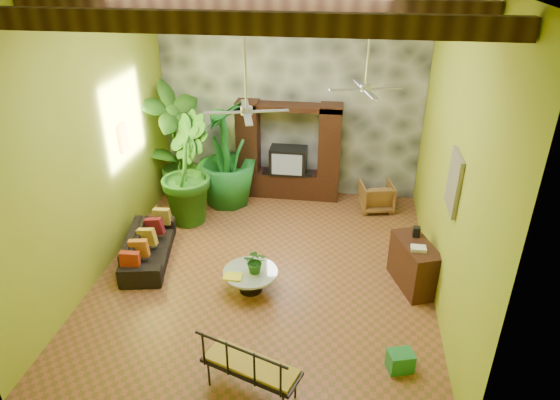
% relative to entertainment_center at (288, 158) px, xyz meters
% --- Properties ---
extents(ground, '(7.00, 7.00, 0.00)m').
position_rel_entertainment_center_xyz_m(ground, '(0.00, -3.14, -0.97)').
color(ground, brown).
rests_on(ground, ground).
extents(back_wall, '(6.00, 0.02, 5.00)m').
position_rel_entertainment_center_xyz_m(back_wall, '(0.00, 0.36, 1.53)').
color(back_wall, '#A8A626').
rests_on(back_wall, ground).
extents(left_wall, '(0.02, 7.00, 5.00)m').
position_rel_entertainment_center_xyz_m(left_wall, '(-3.00, -3.14, 1.53)').
color(left_wall, '#A8A626').
rests_on(left_wall, ground).
extents(right_wall, '(0.02, 7.00, 5.00)m').
position_rel_entertainment_center_xyz_m(right_wall, '(3.00, -3.14, 1.53)').
color(right_wall, '#A8A626').
rests_on(right_wall, ground).
extents(stone_accent_wall, '(5.98, 0.10, 4.98)m').
position_rel_entertainment_center_xyz_m(stone_accent_wall, '(0.00, 0.30, 1.53)').
color(stone_accent_wall, '#3B3E43').
rests_on(stone_accent_wall, ground).
extents(entertainment_center, '(2.40, 0.55, 2.30)m').
position_rel_entertainment_center_xyz_m(entertainment_center, '(0.00, 0.00, 0.00)').
color(entertainment_center, black).
rests_on(entertainment_center, ground).
extents(ceiling_fan_front, '(1.28, 1.28, 1.86)m').
position_rel_entertainment_center_xyz_m(ceiling_fan_front, '(-0.20, -3.54, 2.44)').
color(ceiling_fan_front, '#A9A9AE').
rests_on(ceiling_fan_front, ceiling).
extents(ceiling_fan_back, '(1.28, 1.28, 1.86)m').
position_rel_entertainment_center_xyz_m(ceiling_fan_back, '(1.60, -1.94, 2.44)').
color(ceiling_fan_back, '#A9A9AE').
rests_on(ceiling_fan_back, ceiling).
extents(wall_art_mask, '(0.06, 0.32, 0.55)m').
position_rel_entertainment_center_xyz_m(wall_art_mask, '(-2.96, -2.14, 1.13)').
color(wall_art_mask, yellow).
rests_on(wall_art_mask, left_wall).
extents(wall_art_painting, '(0.06, 0.70, 0.90)m').
position_rel_entertainment_center_xyz_m(wall_art_painting, '(2.96, -3.74, 1.33)').
color(wall_art_painting, '#275A90').
rests_on(wall_art_painting, right_wall).
extents(sofa, '(1.13, 2.07, 0.57)m').
position_rel_entertainment_center_xyz_m(sofa, '(-2.30, -3.11, -0.68)').
color(sofa, black).
rests_on(sofa, ground).
extents(wicker_armchair, '(0.84, 0.86, 0.66)m').
position_rel_entertainment_center_xyz_m(wicker_armchair, '(2.08, -0.42, -0.64)').
color(wicker_armchair, brown).
rests_on(wicker_armchair, ground).
extents(tall_plant_a, '(1.71, 1.77, 2.80)m').
position_rel_entertainment_center_xyz_m(tall_plant_a, '(-2.49, -0.60, 0.44)').
color(tall_plant_a, '#295C18').
rests_on(tall_plant_a, ground).
extents(tall_plant_b, '(1.40, 1.56, 2.37)m').
position_rel_entertainment_center_xyz_m(tall_plant_b, '(-2.02, -1.45, 0.22)').
color(tall_plant_b, '#226019').
rests_on(tall_plant_b, ground).
extents(tall_plant_c, '(1.61, 1.61, 2.46)m').
position_rel_entertainment_center_xyz_m(tall_plant_c, '(-1.35, -0.56, 0.27)').
color(tall_plant_c, '#1C6C25').
rests_on(tall_plant_c, ground).
extents(coffee_table, '(0.96, 0.96, 0.40)m').
position_rel_entertainment_center_xyz_m(coffee_table, '(-0.17, -3.78, -0.71)').
color(coffee_table, black).
rests_on(coffee_table, ground).
extents(centerpiece_plant, '(0.44, 0.39, 0.44)m').
position_rel_entertainment_center_xyz_m(centerpiece_plant, '(-0.08, -3.78, -0.35)').
color(centerpiece_plant, '#205817').
rests_on(centerpiece_plant, coffee_table).
extents(yellow_tray, '(0.32, 0.23, 0.03)m').
position_rel_entertainment_center_xyz_m(yellow_tray, '(-0.43, -4.01, -0.55)').
color(yellow_tray, yellow).
rests_on(yellow_tray, coffee_table).
extents(iron_bench, '(1.42, 0.93, 0.57)m').
position_rel_entertainment_center_xyz_m(iron_bench, '(0.28, -6.06, -0.42)').
color(iron_bench, black).
rests_on(iron_bench, ground).
extents(side_console, '(0.84, 1.20, 0.87)m').
position_rel_entertainment_center_xyz_m(side_console, '(2.65, -3.23, -0.53)').
color(side_console, '#331D10').
rests_on(side_console, ground).
extents(green_bin, '(0.42, 0.36, 0.31)m').
position_rel_entertainment_center_xyz_m(green_bin, '(2.31, -5.29, -0.81)').
color(green_bin, '#1C6B1D').
rests_on(green_bin, ground).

